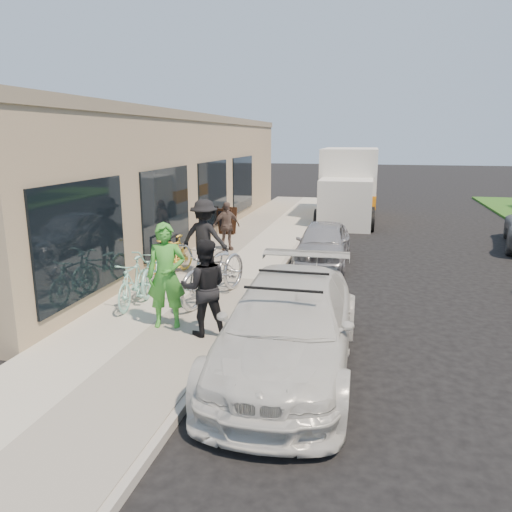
{
  "coord_description": "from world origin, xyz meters",
  "views": [
    {
      "loc": [
        1.82,
        -8.27,
        3.49
      ],
      "look_at": [
        -0.51,
        1.67,
        1.05
      ],
      "focal_mm": 35.0,
      "sensor_mm": 36.0,
      "label": 1
    }
  ],
  "objects_px": {
    "moving_truck": "(349,188)",
    "cruiser_bike_a": "(133,282)",
    "bystander_b": "(226,226)",
    "cruiser_bike_c": "(174,256)",
    "man_standing": "(204,288)",
    "bike_rack": "(174,248)",
    "cruiser_bike_b": "(155,269)",
    "sedan_white": "(289,326)",
    "sedan_silver": "(323,243)",
    "tandem_bike": "(215,270)",
    "bystander_a": "(205,238)",
    "woman_rider": "(166,276)",
    "sandwich_board": "(227,221)"
  },
  "relations": [
    {
      "from": "cruiser_bike_b",
      "to": "bike_rack",
      "type": "bearing_deg",
      "value": 91.55
    },
    {
      "from": "sedan_white",
      "to": "bystander_a",
      "type": "xyz_separation_m",
      "value": [
        -2.82,
        4.35,
        0.39
      ]
    },
    {
      "from": "sandwich_board",
      "to": "tandem_bike",
      "type": "xyz_separation_m",
      "value": [
        1.82,
        -7.06,
        0.17
      ]
    },
    {
      "from": "sedan_silver",
      "to": "cruiser_bike_c",
      "type": "distance_m",
      "value": 4.27
    },
    {
      "from": "man_standing",
      "to": "cruiser_bike_b",
      "type": "relative_size",
      "value": 0.87
    },
    {
      "from": "bike_rack",
      "to": "sedan_white",
      "type": "xyz_separation_m",
      "value": [
        3.88,
        -4.92,
        0.05
      ]
    },
    {
      "from": "bystander_b",
      "to": "bike_rack",
      "type": "bearing_deg",
      "value": -147.66
    },
    {
      "from": "sandwich_board",
      "to": "cruiser_bike_a",
      "type": "bearing_deg",
      "value": -81.61
    },
    {
      "from": "moving_truck",
      "to": "man_standing",
      "type": "relative_size",
      "value": 3.66
    },
    {
      "from": "sedan_white",
      "to": "bystander_b",
      "type": "distance_m",
      "value": 7.8
    },
    {
      "from": "moving_truck",
      "to": "cruiser_bike_a",
      "type": "xyz_separation_m",
      "value": [
        -3.59,
        -13.15,
        -0.71
      ]
    },
    {
      "from": "sedan_silver",
      "to": "bystander_b",
      "type": "distance_m",
      "value": 3.0
    },
    {
      "from": "bike_rack",
      "to": "man_standing",
      "type": "relative_size",
      "value": 0.5
    },
    {
      "from": "sandwich_board",
      "to": "bystander_b",
      "type": "relative_size",
      "value": 0.63
    },
    {
      "from": "man_standing",
      "to": "cruiser_bike_b",
      "type": "height_order",
      "value": "man_standing"
    },
    {
      "from": "cruiser_bike_c",
      "to": "bystander_a",
      "type": "height_order",
      "value": "bystander_a"
    },
    {
      "from": "tandem_bike",
      "to": "bystander_a",
      "type": "distance_m",
      "value": 2.01
    },
    {
      "from": "bike_rack",
      "to": "cruiser_bike_b",
      "type": "height_order",
      "value": "cruiser_bike_b"
    },
    {
      "from": "bystander_b",
      "to": "sedan_silver",
      "type": "bearing_deg",
      "value": -46.98
    },
    {
      "from": "sedan_silver",
      "to": "sandwich_board",
      "type": "bearing_deg",
      "value": 142.13
    },
    {
      "from": "tandem_bike",
      "to": "woman_rider",
      "type": "height_order",
      "value": "woman_rider"
    },
    {
      "from": "moving_truck",
      "to": "sandwich_board",
      "type": "bearing_deg",
      "value": -126.56
    },
    {
      "from": "sedan_silver",
      "to": "bystander_b",
      "type": "relative_size",
      "value": 2.39
    },
    {
      "from": "tandem_bike",
      "to": "woman_rider",
      "type": "xyz_separation_m",
      "value": [
        -0.37,
        -1.66,
        0.3
      ]
    },
    {
      "from": "bystander_b",
      "to": "sedan_white",
      "type": "bearing_deg",
      "value": -105.03
    },
    {
      "from": "bike_rack",
      "to": "woman_rider",
      "type": "distance_m",
      "value": 4.33
    },
    {
      "from": "woman_rider",
      "to": "cruiser_bike_b",
      "type": "xyz_separation_m",
      "value": [
        -1.12,
        1.94,
        -0.44
      ]
    },
    {
      "from": "sandwich_board",
      "to": "bystander_a",
      "type": "distance_m",
      "value": 5.37
    },
    {
      "from": "woman_rider",
      "to": "bystander_b",
      "type": "xyz_separation_m",
      "value": [
        -0.75,
        6.27,
        -0.21
      ]
    },
    {
      "from": "sedan_white",
      "to": "tandem_bike",
      "type": "relative_size",
      "value": 2.0
    },
    {
      "from": "bystander_a",
      "to": "moving_truck",
      "type": "bearing_deg",
      "value": -98.96
    },
    {
      "from": "cruiser_bike_c",
      "to": "sedan_silver",
      "type": "bearing_deg",
      "value": 50.79
    },
    {
      "from": "sedan_white",
      "to": "woman_rider",
      "type": "xyz_separation_m",
      "value": [
        -2.35,
        0.89,
        0.39
      ]
    },
    {
      "from": "sandwich_board",
      "to": "sedan_silver",
      "type": "distance_m",
      "value": 4.66
    },
    {
      "from": "moving_truck",
      "to": "sedan_white",
      "type": "bearing_deg",
      "value": -90.82
    },
    {
      "from": "bystander_b",
      "to": "cruiser_bike_c",
      "type": "bearing_deg",
      "value": -137.46
    },
    {
      "from": "cruiser_bike_a",
      "to": "cruiser_bike_c",
      "type": "distance_m",
      "value": 2.36
    },
    {
      "from": "man_standing",
      "to": "bystander_b",
      "type": "bearing_deg",
      "value": -96.56
    },
    {
      "from": "sandwich_board",
      "to": "bystander_b",
      "type": "xyz_separation_m",
      "value": [
        0.7,
        -2.44,
        0.26
      ]
    },
    {
      "from": "woman_rider",
      "to": "bystander_b",
      "type": "height_order",
      "value": "woman_rider"
    },
    {
      "from": "moving_truck",
      "to": "cruiser_bike_c",
      "type": "bearing_deg",
      "value": -109.25
    },
    {
      "from": "tandem_bike",
      "to": "bystander_a",
      "type": "height_order",
      "value": "bystander_a"
    },
    {
      "from": "bike_rack",
      "to": "moving_truck",
      "type": "height_order",
      "value": "moving_truck"
    },
    {
      "from": "sedan_silver",
      "to": "man_standing",
      "type": "bearing_deg",
      "value": -102.97
    },
    {
      "from": "cruiser_bike_c",
      "to": "bike_rack",
      "type": "bearing_deg",
      "value": 126.26
    },
    {
      "from": "cruiser_bike_a",
      "to": "bystander_a",
      "type": "bearing_deg",
      "value": 70.18
    },
    {
      "from": "moving_truck",
      "to": "cruiser_bike_c",
      "type": "distance_m",
      "value": 11.43
    },
    {
      "from": "tandem_bike",
      "to": "bystander_a",
      "type": "xyz_separation_m",
      "value": [
        -0.83,
        1.8,
        0.3
      ]
    },
    {
      "from": "sandwich_board",
      "to": "woman_rider",
      "type": "distance_m",
      "value": 8.85
    },
    {
      "from": "moving_truck",
      "to": "bystander_a",
      "type": "height_order",
      "value": "moving_truck"
    }
  ]
}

